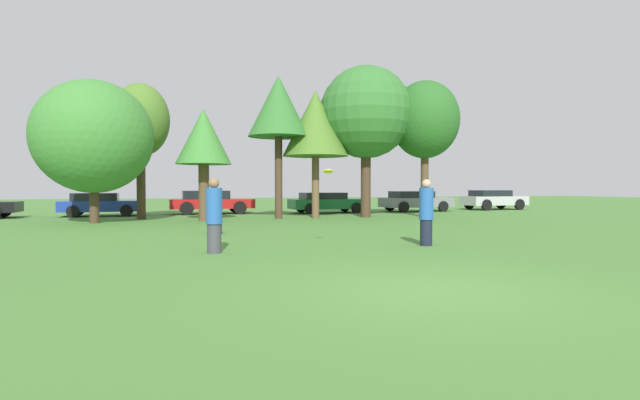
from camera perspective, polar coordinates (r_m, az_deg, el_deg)
ground_plane at (r=7.29m, az=13.30°, el=-10.40°), size 120.00×120.00×0.00m
person_thrower at (r=11.18m, az=-12.44°, el=-1.80°), size 0.38×0.38×1.71m
person_catcher at (r=12.61m, az=12.47°, el=-1.45°), size 0.36×0.36×1.70m
frisbee at (r=11.97m, az=0.96°, el=3.42°), size 0.25×0.24×0.12m
bystander_sitting at (r=15.83m, az=-12.38°, el=-2.33°), size 0.43×0.36×1.07m
tree_0 at (r=22.18m, az=-25.25°, el=6.77°), size 4.78×4.78×5.92m
tree_1 at (r=24.11m, az=-20.50°, el=8.71°), size 2.64×2.64×6.30m
tree_2 at (r=22.06m, az=-13.63°, el=7.10°), size 2.45×2.45×4.96m
tree_3 at (r=23.14m, az=-4.95°, el=10.87°), size 2.88×2.88×6.76m
tree_4 at (r=23.42m, az=-0.54°, el=8.99°), size 3.17×3.17×6.15m
tree_5 at (r=24.23m, az=5.46°, el=10.22°), size 4.54×4.54×7.46m
tree_6 at (r=24.86m, az=12.32°, el=9.19°), size 3.40×3.40×6.79m
parked_car_blue at (r=27.24m, az=-24.58°, el=-0.43°), size 4.00×2.01×1.19m
parked_car_red at (r=27.54m, az=-12.86°, el=-0.17°), size 4.62×2.01×1.30m
parked_car_green at (r=27.84m, az=0.85°, el=-0.25°), size 4.51×2.14×1.18m
parked_car_grey at (r=30.14m, az=11.18°, el=-0.07°), size 4.39×2.10×1.24m
parked_car_silver at (r=33.89m, az=19.82°, el=0.10°), size 4.23×2.09×1.28m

